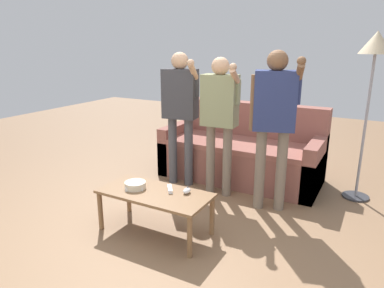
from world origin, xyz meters
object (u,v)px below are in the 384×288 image
at_px(game_remote_wand_near, 134,189).
at_px(snack_bowl, 135,185).
at_px(couch, 242,153).
at_px(coffee_table, 155,197).
at_px(player_center, 220,111).
at_px(game_remote_nunchuk, 187,191).
at_px(player_right, 274,113).
at_px(game_remote_wand_far, 170,189).
at_px(player_left, 180,104).
at_px(floor_lamp, 375,57).

bearing_deg(game_remote_wand_near, snack_bowl, 117.00).
relative_size(couch, coffee_table, 1.93).
relative_size(snack_bowl, player_center, 0.13).
height_order(game_remote_nunchuk, game_remote_wand_near, game_remote_nunchuk).
bearing_deg(coffee_table, player_right, 51.87).
bearing_deg(game_remote_wand_far, snack_bowl, -160.18).
bearing_deg(player_right, player_center, 172.50).
relative_size(couch, player_left, 1.24).
bearing_deg(player_right, game_remote_wand_far, -127.05).
distance_m(coffee_table, player_center, 1.20).
bearing_deg(player_right, snack_bowl, -134.42).
bearing_deg(game_remote_wand_far, couch, 87.02).
bearing_deg(game_remote_wand_far, player_left, 115.77).
distance_m(couch, game_remote_nunchuk, 1.53).
xyz_separation_m(coffee_table, player_center, (0.14, 1.03, 0.61)).
distance_m(player_left, player_right, 1.13).
distance_m(snack_bowl, game_remote_wand_far, 0.32).
relative_size(couch, floor_lamp, 1.09).
bearing_deg(player_left, player_right, -6.93).
relative_size(snack_bowl, floor_lamp, 0.11).
distance_m(couch, coffee_table, 1.65).
distance_m(snack_bowl, player_center, 1.22).
height_order(coffee_table, game_remote_wand_near, game_remote_wand_near).
bearing_deg(game_remote_wand_near, player_center, 73.89).
xyz_separation_m(snack_bowl, player_right, (0.94, 0.96, 0.58)).
bearing_deg(game_remote_nunchuk, snack_bowl, -164.56).
bearing_deg(couch, coffee_table, -96.22).
xyz_separation_m(player_center, game_remote_wand_near, (-0.31, -1.09, -0.55)).
distance_m(couch, game_remote_wand_far, 1.55).
height_order(couch, game_remote_wand_near, couch).
xyz_separation_m(player_center, game_remote_wand_far, (-0.04, -0.94, -0.55)).
height_order(couch, snack_bowl, couch).
xyz_separation_m(game_remote_wand_near, game_remote_wand_far, (0.27, 0.15, -0.00)).
distance_m(couch, player_right, 1.12).
bearing_deg(floor_lamp, snack_bowl, -135.46).
bearing_deg(coffee_table, snack_bowl, -175.59).
bearing_deg(couch, floor_lamp, 1.21).
bearing_deg(player_center, game_remote_wand_far, -92.52).
relative_size(player_left, player_center, 1.03).
bearing_deg(player_left, game_remote_wand_near, -79.84).
bearing_deg(snack_bowl, player_right, 45.58).
distance_m(snack_bowl, game_remote_nunchuk, 0.48).
bearing_deg(game_remote_nunchuk, couch, 93.02).
distance_m(couch, game_remote_wand_near, 1.74).
xyz_separation_m(game_remote_nunchuk, game_remote_wand_far, (-0.16, -0.02, -0.01)).
xyz_separation_m(couch, player_left, (-0.56, -0.55, 0.66)).
height_order(coffee_table, player_center, player_center).
bearing_deg(couch, game_remote_wand_far, -92.98).
bearing_deg(player_left, game_remote_nunchuk, -56.67).
distance_m(floor_lamp, game_remote_wand_far, 2.38).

